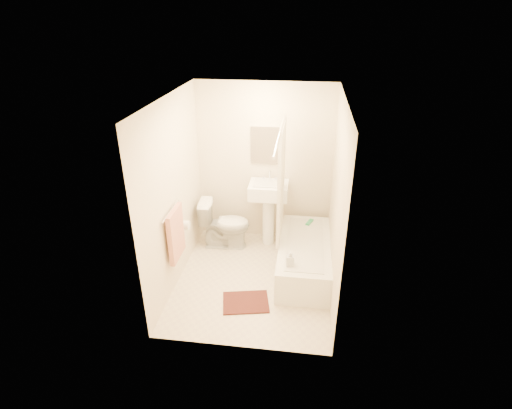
# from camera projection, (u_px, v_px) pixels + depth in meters

# --- Properties ---
(floor) EXTENTS (2.40, 2.40, 0.00)m
(floor) POSITION_uv_depth(u_px,v_px,m) (254.00, 279.00, 5.37)
(floor) COLOR beige
(floor) RESTS_ON ground
(ceiling) EXTENTS (2.40, 2.40, 0.00)m
(ceiling) POSITION_uv_depth(u_px,v_px,m) (253.00, 99.00, 4.30)
(ceiling) COLOR white
(ceiling) RESTS_ON ground
(wall_back) EXTENTS (2.00, 0.02, 2.40)m
(wall_back) POSITION_uv_depth(u_px,v_px,m) (264.00, 164.00, 5.90)
(wall_back) COLOR beige
(wall_back) RESTS_ON ground
(wall_left) EXTENTS (0.02, 2.40, 2.40)m
(wall_left) POSITION_uv_depth(u_px,v_px,m) (174.00, 194.00, 4.95)
(wall_left) COLOR beige
(wall_left) RESTS_ON ground
(wall_right) EXTENTS (0.02, 2.40, 2.40)m
(wall_right) POSITION_uv_depth(u_px,v_px,m) (337.00, 204.00, 4.72)
(wall_right) COLOR beige
(wall_right) RESTS_ON ground
(mirror) EXTENTS (0.40, 0.03, 0.55)m
(mirror) POSITION_uv_depth(u_px,v_px,m) (265.00, 145.00, 5.75)
(mirror) COLOR white
(mirror) RESTS_ON wall_back
(curtain_rod) EXTENTS (0.03, 1.70, 0.03)m
(curtain_rod) POSITION_uv_depth(u_px,v_px,m) (280.00, 133.00, 4.53)
(curtain_rod) COLOR silver
(curtain_rod) RESTS_ON wall_back
(shower_curtain) EXTENTS (0.04, 0.80, 1.55)m
(shower_curtain) POSITION_uv_depth(u_px,v_px,m) (281.00, 182.00, 5.24)
(shower_curtain) COLOR silver
(shower_curtain) RESTS_ON curtain_rod
(towel_bar) EXTENTS (0.02, 0.60, 0.02)m
(towel_bar) POSITION_uv_depth(u_px,v_px,m) (171.00, 211.00, 4.77)
(towel_bar) COLOR silver
(towel_bar) RESTS_ON wall_left
(towel) EXTENTS (0.06, 0.45, 0.66)m
(towel) POSITION_uv_depth(u_px,v_px,m) (176.00, 234.00, 4.91)
(towel) COLOR #CC7266
(towel) RESTS_ON towel_bar
(toilet_paper) EXTENTS (0.11, 0.12, 0.12)m
(toilet_paper) POSITION_uv_depth(u_px,v_px,m) (185.00, 225.00, 5.27)
(toilet_paper) COLOR white
(toilet_paper) RESTS_ON wall_left
(toilet) EXTENTS (0.77, 0.47, 0.73)m
(toilet) POSITION_uv_depth(u_px,v_px,m) (225.00, 224.00, 5.98)
(toilet) COLOR white
(toilet) RESTS_ON floor
(sink) EXTENTS (0.56, 0.45, 1.10)m
(sink) POSITION_uv_depth(u_px,v_px,m) (268.00, 211.00, 5.96)
(sink) COLOR white
(sink) RESTS_ON floor
(bathtub) EXTENTS (0.68, 1.56, 0.44)m
(bathtub) POSITION_uv_depth(u_px,v_px,m) (304.00, 257.00, 5.46)
(bathtub) COLOR white
(bathtub) RESTS_ON floor
(bath_mat) EXTENTS (0.63, 0.52, 0.02)m
(bath_mat) POSITION_uv_depth(u_px,v_px,m) (246.00, 302.00, 4.93)
(bath_mat) COLOR #47201A
(bath_mat) RESTS_ON floor
(soap_bottle) EXTENTS (0.10, 0.11, 0.21)m
(soap_bottle) POSITION_uv_depth(u_px,v_px,m) (290.00, 258.00, 4.85)
(soap_bottle) COLOR silver
(soap_bottle) RESTS_ON bathtub
(scrub_brush) EXTENTS (0.12, 0.18, 0.04)m
(scrub_brush) POSITION_uv_depth(u_px,v_px,m) (309.00, 222.00, 5.84)
(scrub_brush) COLOR #2FA263
(scrub_brush) RESTS_ON bathtub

